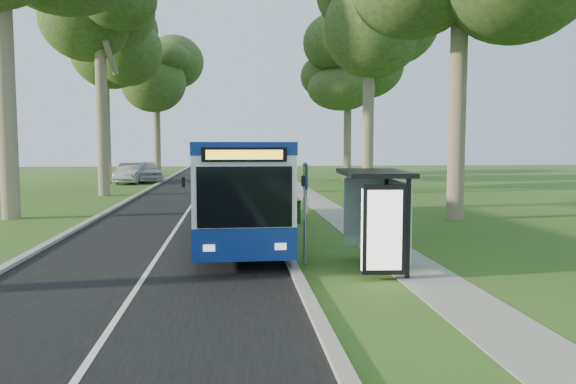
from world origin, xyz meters
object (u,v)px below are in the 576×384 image
bus_stop_sign (305,201)px  car_white (146,171)px  bus (237,187)px  bus_shelter (383,201)px  litter_bin (295,212)px  car_silver (131,173)px

bus_stop_sign → car_white: size_ratio=0.52×
bus → bus_shelter: size_ratio=4.07×
litter_bin → car_white: 25.93m
litter_bin → car_silver: car_silver is taller
bus_stop_sign → litter_bin: bearing=78.6°
bus_shelter → car_silver: bus_shelter is taller
litter_bin → car_silver: (-10.17, 22.79, 0.34)m
car_silver → bus_stop_sign: bearing=-68.7°
bus_stop_sign → bus_shelter: bearing=-35.4°
bus → litter_bin: size_ratio=13.45×
bus_stop_sign → litter_bin: (0.54, 7.30, -1.18)m
bus_stop_sign → litter_bin: size_ratio=2.97×
bus_stop_sign → litter_bin: 7.41m
litter_bin → car_white: size_ratio=0.17×
bus → car_white: size_ratio=2.33×
bus_shelter → car_silver: 33.07m
litter_bin → car_white: bearing=110.9°
car_white → car_silver: bearing=-140.4°
bus → car_silver: (-7.96, 25.39, -0.83)m
bus_stop_sign → bus: bearing=102.4°
bus_shelter → litter_bin: size_ratio=3.30×
bus → bus_stop_sign: (1.67, -4.70, 0.01)m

